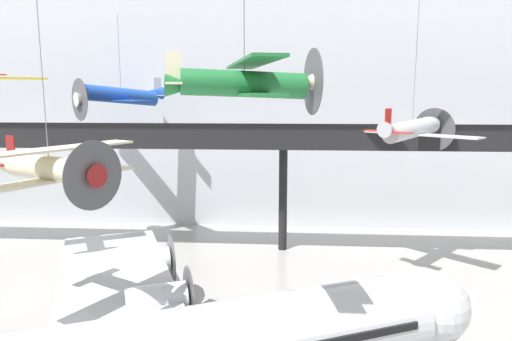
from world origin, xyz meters
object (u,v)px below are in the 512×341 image
(suspended_plane_silver_racer, at_px, (412,129))
(suspended_plane_cream_biplane, at_px, (50,168))
(suspended_plane_blue_trainer, at_px, (121,96))
(suspended_plane_green_biplane, at_px, (245,83))

(suspended_plane_silver_racer, xyz_separation_m, suspended_plane_cream_biplane, (-19.00, -13.29, -0.76))
(suspended_plane_blue_trainer, distance_m, suspended_plane_green_biplane, 26.11)
(suspended_plane_green_biplane, bearing_deg, suspended_plane_silver_racer, 44.07)
(suspended_plane_silver_racer, height_order, suspended_plane_cream_biplane, suspended_plane_silver_racer)
(suspended_plane_silver_racer, bearing_deg, suspended_plane_green_biplane, -170.28)
(suspended_plane_cream_biplane, distance_m, suspended_plane_green_biplane, 9.96)
(suspended_plane_silver_racer, xyz_separation_m, suspended_plane_blue_trainer, (-22.99, 6.68, 2.27))
(suspended_plane_silver_racer, distance_m, suspended_plane_green_biplane, 19.16)
(suspended_plane_cream_biplane, relative_size, suspended_plane_green_biplane, 1.50)
(suspended_plane_silver_racer, height_order, suspended_plane_green_biplane, suspended_plane_green_biplane)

